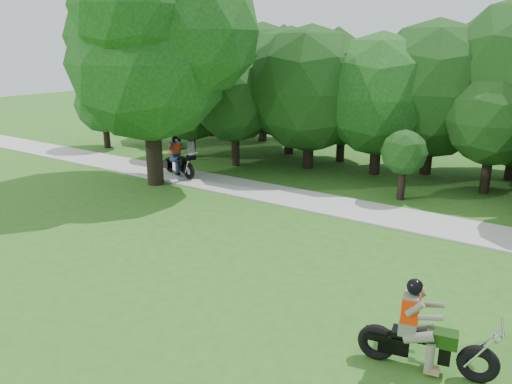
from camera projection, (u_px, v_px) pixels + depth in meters
The scene contains 6 objects.
ground at pixel (294, 331), 10.38m from camera, with size 100.00×100.00×0.00m, color #2B601B.
walkway at pixel (413, 221), 16.71m from camera, with size 60.00×2.20×0.06m, color #ABABA6.
tree_line at pixel (487, 97), 20.58m from camera, with size 40.34×11.72×7.74m.
big_tree_west at pixel (153, 43), 19.82m from camera, with size 8.64×6.56×9.96m.
chopper_motorcycle at pixel (420, 337), 9.01m from camera, with size 2.46×0.92×1.77m.
touring_motorcycle at pixel (177, 161), 22.22m from camera, with size 2.26×1.10×1.75m.
Camera 1 is at (4.47, -7.98, 5.76)m, focal length 35.00 mm.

